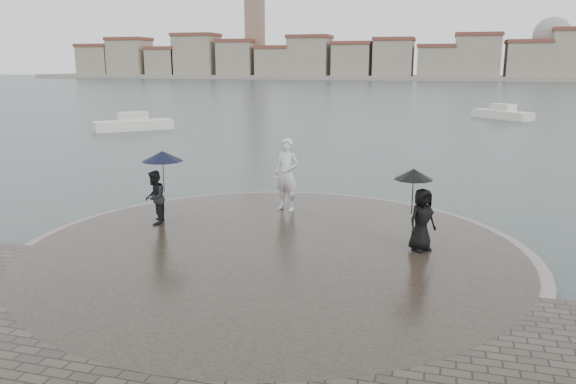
% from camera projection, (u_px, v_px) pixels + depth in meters
% --- Properties ---
extents(ground, '(400.00, 400.00, 0.00)m').
position_uv_depth(ground, '(218.00, 323.00, 10.43)').
color(ground, '#2B3835').
rests_on(ground, ground).
extents(kerb_ring, '(12.50, 12.50, 0.32)m').
position_uv_depth(kerb_ring, '(274.00, 255.00, 13.68)').
color(kerb_ring, gray).
rests_on(kerb_ring, ground).
extents(quay_tip, '(11.90, 11.90, 0.36)m').
position_uv_depth(quay_tip, '(274.00, 254.00, 13.67)').
color(quay_tip, '#2D261E').
rests_on(quay_tip, ground).
extents(statue, '(0.91, 0.72, 2.19)m').
position_uv_depth(statue, '(287.00, 174.00, 16.89)').
color(statue, silver).
rests_on(statue, quay_tip).
extents(visitor_left, '(1.19, 1.14, 2.04)m').
position_uv_depth(visitor_left, '(157.00, 182.00, 15.38)').
color(visitor_left, black).
rests_on(visitor_left, quay_tip).
extents(visitor_right, '(1.14, 1.00, 1.95)m').
position_uv_depth(visitor_right, '(419.00, 206.00, 13.23)').
color(visitor_right, black).
rests_on(visitor_right, quay_tip).
extents(far_skyline, '(260.00, 20.00, 37.00)m').
position_uv_depth(far_skyline, '(414.00, 60.00, 161.59)').
color(far_skyline, gray).
rests_on(far_skyline, ground).
extents(boats, '(44.98, 21.22, 1.50)m').
position_uv_depth(boats, '(449.00, 123.00, 42.02)').
color(boats, silver).
rests_on(boats, ground).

